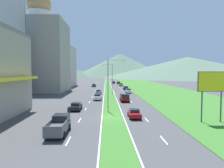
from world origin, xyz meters
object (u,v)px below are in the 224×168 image
object	(u,v)px
car_4	(134,113)
car_8	(99,92)
car_1	(113,82)
billboard_roadside	(212,85)
pickup_truck_1	(59,125)
street_lamp_mid	(111,77)
car_5	(121,85)
car_7	(76,106)
car_9	(126,88)
car_2	(94,85)
street_lamp_near	(110,81)
motorcycle_rider	(69,113)
pickup_truck_0	(125,97)
car_0	(119,83)
car_3	(128,91)
car_6	(98,97)

from	to	relation	value
car_4	car_8	xyz separation A→B (m)	(-6.93, 34.05, 0.01)
car_1	car_8	distance (m)	59.66
billboard_roadside	pickup_truck_1	world-z (taller)	billboard_roadside
street_lamp_mid	billboard_roadside	size ratio (longest dim) A/B	1.33
car_4	car_5	xyz separation A→B (m)	(3.25, 71.29, 0.03)
car_7	car_9	size ratio (longest dim) A/B	1.03
car_1	car_2	xyz separation A→B (m)	(-10.59, -26.99, -0.00)
billboard_roadside	pickup_truck_1	distance (m)	21.75
street_lamp_near	billboard_roadside	bearing A→B (deg)	-29.79
street_lamp_mid	car_1	world-z (taller)	street_lamp_mid
motorcycle_rider	car_8	bearing A→B (deg)	-5.92
car_7	motorcycle_rider	xyz separation A→B (m)	(-0.21, -6.47, -0.01)
car_4	car_8	bearing A→B (deg)	-168.49
street_lamp_mid	car_9	world-z (taller)	street_lamp_mid
street_lamp_mid	pickup_truck_0	world-z (taller)	street_lamp_mid
car_7	pickup_truck_0	bearing A→B (deg)	-43.67
car_7	motorcycle_rider	bearing A→B (deg)	178.17
car_0	pickup_truck_1	xyz separation A→B (m)	(-13.26, -97.58, 0.24)
car_2	billboard_roadside	bearing A→B (deg)	-163.14
street_lamp_near	car_4	size ratio (longest dim) A/B	2.41
pickup_truck_0	motorcycle_rider	xyz separation A→B (m)	(-10.55, -17.30, -0.24)
car_3	car_9	size ratio (longest dim) A/B	1.00
pickup_truck_0	motorcycle_rider	world-z (taller)	pickup_truck_0
car_0	car_1	xyz separation A→B (m)	(-2.96, 3.51, 0.00)
car_9	pickup_truck_1	bearing A→B (deg)	-13.44
car_8	car_9	distance (m)	18.55
car_5	pickup_truck_1	bearing A→B (deg)	-9.57
pickup_truck_0	motorcycle_rider	distance (m)	20.26
car_3	car_6	xyz separation A→B (m)	(-9.95, -16.61, 0.04)
car_4	car_8	size ratio (longest dim) A/B	0.95
street_lamp_near	motorcycle_rider	bearing A→B (deg)	-144.85
car_0	car_8	xyz separation A→B (m)	(-10.11, -55.72, -0.01)
street_lamp_near	motorcycle_rider	xyz separation A→B (m)	(-6.68, -4.71, -4.82)
car_9	pickup_truck_1	distance (m)	58.76
street_lamp_near	car_7	distance (m)	8.26
car_0	car_9	world-z (taller)	car_9
car_9	car_3	bearing A→B (deg)	-1.39
car_8	pickup_truck_0	world-z (taller)	pickup_truck_0
street_lamp_mid	car_9	distance (m)	19.68
car_9	motorcycle_rider	size ratio (longest dim) A/B	2.25
car_2	car_4	bearing A→B (deg)	-171.10
street_lamp_near	car_2	xyz separation A→B (m)	(-6.63, 61.31, -4.82)
car_4	motorcycle_rider	world-z (taller)	motorcycle_rider
street_lamp_near	car_2	world-z (taller)	street_lamp_near
car_5	pickup_truck_1	world-z (taller)	pickup_truck_1
street_lamp_near	pickup_truck_0	bearing A→B (deg)	72.95
billboard_roadside	car_3	bearing A→B (deg)	100.44
street_lamp_mid	car_4	distance (m)	31.91
car_0	car_4	size ratio (longest dim) A/B	1.14
street_lamp_mid	car_2	xyz separation A→B (m)	(-7.51, 34.90, -4.89)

